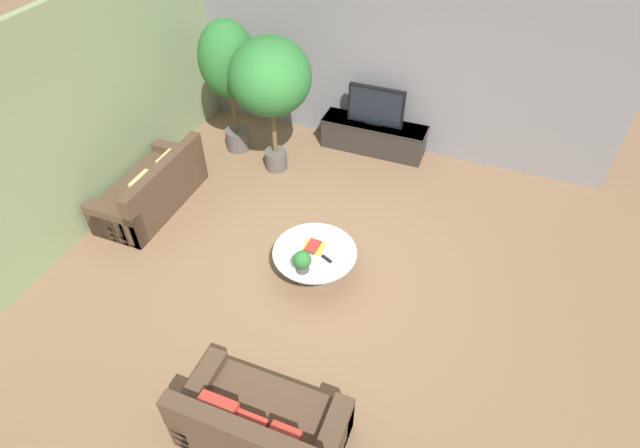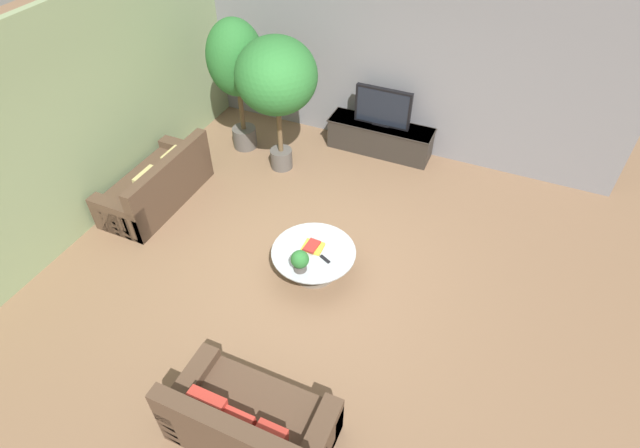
% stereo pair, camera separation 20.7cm
% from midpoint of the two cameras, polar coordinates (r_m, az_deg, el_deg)
% --- Properties ---
extents(ground_plane, '(24.00, 24.00, 0.00)m').
position_cam_midpoint_polar(ground_plane, '(6.75, -2.17, -4.67)').
color(ground_plane, brown).
extents(back_wall_stone, '(7.40, 0.12, 3.00)m').
position_cam_midpoint_polar(back_wall_stone, '(8.41, 6.70, 18.09)').
color(back_wall_stone, slate).
rests_on(back_wall_stone, ground).
extents(side_wall_left, '(0.12, 7.40, 3.00)m').
position_cam_midpoint_polar(side_wall_left, '(7.59, -25.60, 11.27)').
color(side_wall_left, gray).
rests_on(side_wall_left, ground).
extents(media_console, '(1.79, 0.50, 0.53)m').
position_cam_midpoint_polar(media_console, '(8.72, 5.44, 9.96)').
color(media_console, '#2D2823').
rests_on(media_console, ground).
extents(television, '(0.94, 0.13, 0.65)m').
position_cam_midpoint_polar(television, '(8.42, 5.70, 13.25)').
color(television, black).
rests_on(television, media_console).
extents(coffee_table, '(1.09, 1.09, 0.39)m').
position_cam_midpoint_polar(coffee_table, '(6.45, -1.51, -3.88)').
color(coffee_table, '#756656').
rests_on(coffee_table, ground).
extents(couch_by_wall, '(0.84, 1.81, 0.84)m').
position_cam_midpoint_polar(couch_by_wall, '(7.90, -19.29, 3.66)').
color(couch_by_wall, '#4C3828').
rests_on(couch_by_wall, ground).
extents(couch_near_entry, '(1.59, 0.84, 0.84)m').
position_cam_midpoint_polar(couch_near_entry, '(5.21, -8.03, -21.90)').
color(couch_near_entry, '#4C3828').
rests_on(couch_near_entry, ground).
extents(potted_palm_tall, '(0.90, 0.90, 2.23)m').
position_cam_midpoint_polar(potted_palm_tall, '(8.26, -11.20, 17.40)').
color(potted_palm_tall, '#514C47').
rests_on(potted_palm_tall, ground).
extents(potted_palm_corner, '(1.22, 1.22, 2.20)m').
position_cam_midpoint_polar(potted_palm_corner, '(7.62, -6.51, 16.12)').
color(potted_palm_corner, '#514C47').
rests_on(potted_palm_corner, ground).
extents(potted_plant_tabletop, '(0.23, 0.23, 0.30)m').
position_cam_midpoint_polar(potted_plant_tabletop, '(6.04, -3.03, -4.28)').
color(potted_plant_tabletop, '#514C47').
rests_on(potted_plant_tabletop, coffee_table).
extents(book_stack, '(0.26, 0.25, 0.07)m').
position_cam_midpoint_polar(book_stack, '(6.39, -1.65, -2.63)').
color(book_stack, gold).
rests_on(book_stack, coffee_table).
extents(remote_black, '(0.16, 0.10, 0.02)m').
position_cam_midpoint_polar(remote_black, '(6.26, -0.18, -4.02)').
color(remote_black, black).
rests_on(remote_black, coffee_table).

